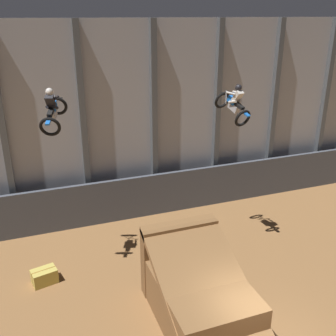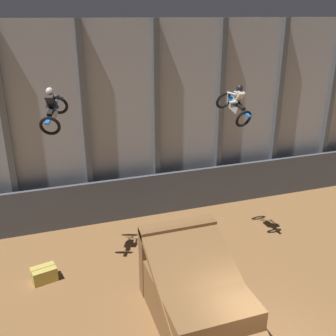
{
  "view_description": "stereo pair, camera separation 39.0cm",
  "coord_description": "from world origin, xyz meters",
  "px_view_note": "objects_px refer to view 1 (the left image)",
  "views": [
    {
      "loc": [
        -5.75,
        -7.54,
        9.52
      ],
      "look_at": [
        -0.84,
        5.76,
        3.93
      ],
      "focal_mm": 42.0,
      "sensor_mm": 36.0,
      "label": 1
    },
    {
      "loc": [
        -5.39,
        -7.67,
        9.52
      ],
      "look_at": [
        -0.84,
        5.76,
        3.93
      ],
      "focal_mm": 42.0,
      "sensor_mm": 36.0,
      "label": 2
    }
  ],
  "objects_px": {
    "dirt_ramp": "(198,292)",
    "rider_bike_left_air": "(53,111)",
    "rider_bike_right_air": "(234,104)",
    "hay_bale_trackside": "(44,276)"
  },
  "relations": [
    {
      "from": "dirt_ramp",
      "to": "rider_bike_left_air",
      "type": "height_order",
      "value": "rider_bike_left_air"
    },
    {
      "from": "rider_bike_right_air",
      "to": "hay_bale_trackside",
      "type": "xyz_separation_m",
      "value": [
        -7.92,
        -0.42,
        -5.88
      ]
    },
    {
      "from": "dirt_ramp",
      "to": "rider_bike_left_air",
      "type": "relative_size",
      "value": 3.1
    },
    {
      "from": "dirt_ramp",
      "to": "hay_bale_trackside",
      "type": "xyz_separation_m",
      "value": [
        -4.7,
        3.57,
        -0.66
      ]
    },
    {
      "from": "dirt_ramp",
      "to": "rider_bike_right_air",
      "type": "bearing_deg",
      "value": 51.13
    },
    {
      "from": "rider_bike_right_air",
      "to": "hay_bale_trackside",
      "type": "distance_m",
      "value": 9.88
    },
    {
      "from": "dirt_ramp",
      "to": "rider_bike_left_air",
      "type": "distance_m",
      "value": 7.94
    },
    {
      "from": "rider_bike_left_air",
      "to": "dirt_ramp",
      "type": "bearing_deg",
      "value": -32.8
    },
    {
      "from": "dirt_ramp",
      "to": "rider_bike_right_air",
      "type": "height_order",
      "value": "rider_bike_right_air"
    },
    {
      "from": "rider_bike_left_air",
      "to": "rider_bike_right_air",
      "type": "xyz_separation_m",
      "value": [
        6.91,
        -0.48,
        -0.2
      ]
    }
  ]
}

